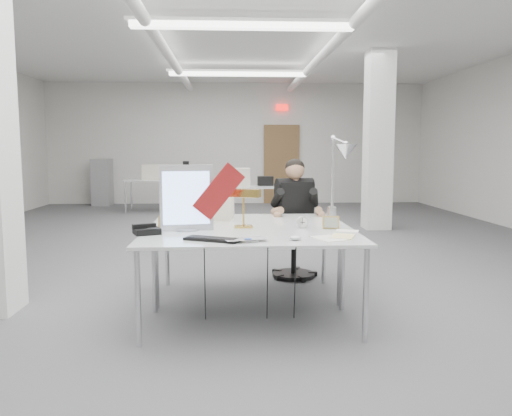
{
  "coord_description": "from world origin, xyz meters",
  "views": [
    {
      "loc": [
        -0.16,
        -6.45,
        1.44
      ],
      "look_at": [
        0.07,
        -2.0,
        0.92
      ],
      "focal_mm": 35.0,
      "sensor_mm": 36.0,
      "label": 1
    }
  ],
  "objects_px": {
    "desk_main": "(251,237)",
    "laptop": "(248,241)",
    "bankers_lamp": "(244,209)",
    "beige_monitor": "(213,200)",
    "desk_phone": "(147,231)",
    "office_chair": "(294,235)",
    "monitor": "(186,198)",
    "architect_lamp": "(338,177)",
    "seated_person": "(295,199)"
  },
  "relations": [
    {
      "from": "desk_main",
      "to": "laptop",
      "type": "height_order",
      "value": "laptop"
    },
    {
      "from": "desk_main",
      "to": "bankers_lamp",
      "type": "xyz_separation_m",
      "value": [
        -0.05,
        0.42,
        0.18
      ]
    },
    {
      "from": "laptop",
      "to": "beige_monitor",
      "type": "bearing_deg",
      "value": 85.86
    },
    {
      "from": "desk_main",
      "to": "desk_phone",
      "type": "height_order",
      "value": "desk_phone"
    },
    {
      "from": "desk_main",
      "to": "desk_phone",
      "type": "bearing_deg",
      "value": 172.21
    },
    {
      "from": "office_chair",
      "to": "bankers_lamp",
      "type": "relative_size",
      "value": 2.88
    },
    {
      "from": "monitor",
      "to": "architect_lamp",
      "type": "distance_m",
      "value": 1.46
    },
    {
      "from": "beige_monitor",
      "to": "laptop",
      "type": "bearing_deg",
      "value": -71.88
    },
    {
      "from": "bankers_lamp",
      "to": "desk_phone",
      "type": "height_order",
      "value": "bankers_lamp"
    },
    {
      "from": "monitor",
      "to": "desk_phone",
      "type": "xyz_separation_m",
      "value": [
        -0.31,
        -0.17,
        -0.26
      ]
    },
    {
      "from": "desk_phone",
      "to": "monitor",
      "type": "bearing_deg",
      "value": 6.96
    },
    {
      "from": "seated_person",
      "to": "laptop",
      "type": "height_order",
      "value": "seated_person"
    },
    {
      "from": "desk_main",
      "to": "architect_lamp",
      "type": "bearing_deg",
      "value": 39.8
    },
    {
      "from": "office_chair",
      "to": "monitor",
      "type": "distance_m",
      "value": 1.76
    },
    {
      "from": "laptop",
      "to": "beige_monitor",
      "type": "relative_size",
      "value": 0.82
    },
    {
      "from": "desk_phone",
      "to": "architect_lamp",
      "type": "height_order",
      "value": "architect_lamp"
    },
    {
      "from": "seated_person",
      "to": "office_chair",
      "type": "bearing_deg",
      "value": 75.63
    },
    {
      "from": "desk_main",
      "to": "bankers_lamp",
      "type": "bearing_deg",
      "value": 96.68
    },
    {
      "from": "desk_main",
      "to": "office_chair",
      "type": "bearing_deg",
      "value": 70.75
    },
    {
      "from": "office_chair",
      "to": "architect_lamp",
      "type": "relative_size",
      "value": 1.12
    },
    {
      "from": "office_chair",
      "to": "architect_lamp",
      "type": "bearing_deg",
      "value": -84.81
    },
    {
      "from": "seated_person",
      "to": "architect_lamp",
      "type": "xyz_separation_m",
      "value": [
        0.3,
        -0.81,
        0.29
      ]
    },
    {
      "from": "desk_main",
      "to": "laptop",
      "type": "xyz_separation_m",
      "value": [
        -0.03,
        -0.31,
        0.03
      ]
    },
    {
      "from": "office_chair",
      "to": "desk_phone",
      "type": "xyz_separation_m",
      "value": [
        -1.4,
        -1.45,
        0.3
      ]
    },
    {
      "from": "bankers_lamp",
      "to": "monitor",
      "type": "bearing_deg",
      "value": -141.84
    },
    {
      "from": "desk_main",
      "to": "architect_lamp",
      "type": "xyz_separation_m",
      "value": [
        0.85,
        0.71,
        0.44
      ]
    },
    {
      "from": "office_chair",
      "to": "laptop",
      "type": "xyz_separation_m",
      "value": [
        -0.58,
        -1.88,
        0.29
      ]
    },
    {
      "from": "seated_person",
      "to": "desk_phone",
      "type": "height_order",
      "value": "seated_person"
    },
    {
      "from": "office_chair",
      "to": "monitor",
      "type": "height_order",
      "value": "monitor"
    },
    {
      "from": "seated_person",
      "to": "desk_main",
      "type": "bearing_deg",
      "value": -124.21
    },
    {
      "from": "seated_person",
      "to": "beige_monitor",
      "type": "xyz_separation_m",
      "value": [
        -0.89,
        -0.51,
        0.04
      ]
    },
    {
      "from": "desk_phone",
      "to": "laptop",
      "type": "bearing_deg",
      "value": -49.75
    },
    {
      "from": "monitor",
      "to": "bankers_lamp",
      "type": "relative_size",
      "value": 1.68
    },
    {
      "from": "desk_main",
      "to": "monitor",
      "type": "xyz_separation_m",
      "value": [
        -0.54,
        0.29,
        0.29
      ]
    },
    {
      "from": "desk_phone",
      "to": "architect_lamp",
      "type": "relative_size",
      "value": 0.23
    },
    {
      "from": "architect_lamp",
      "to": "desk_phone",
      "type": "bearing_deg",
      "value": -149.98
    },
    {
      "from": "office_chair",
      "to": "bankers_lamp",
      "type": "distance_m",
      "value": 1.36
    },
    {
      "from": "monitor",
      "to": "beige_monitor",
      "type": "relative_size",
      "value": 1.4
    },
    {
      "from": "desk_main",
      "to": "laptop",
      "type": "bearing_deg",
      "value": -96.26
    },
    {
      "from": "monitor",
      "to": "beige_monitor",
      "type": "xyz_separation_m",
      "value": [
        0.19,
        0.72,
        -0.09
      ]
    },
    {
      "from": "desk_phone",
      "to": "beige_monitor",
      "type": "xyz_separation_m",
      "value": [
        0.51,
        0.89,
        0.16
      ]
    },
    {
      "from": "bankers_lamp",
      "to": "architect_lamp",
      "type": "relative_size",
      "value": 0.39
    },
    {
      "from": "office_chair",
      "to": "laptop",
      "type": "bearing_deg",
      "value": -121.56
    },
    {
      "from": "monitor",
      "to": "bankers_lamp",
      "type": "xyz_separation_m",
      "value": [
        0.49,
        0.13,
        -0.11
      ]
    },
    {
      "from": "seated_person",
      "to": "bankers_lamp",
      "type": "bearing_deg",
      "value": -132.93
    },
    {
      "from": "laptop",
      "to": "architect_lamp",
      "type": "xyz_separation_m",
      "value": [
        0.88,
        1.02,
        0.42
      ]
    },
    {
      "from": "seated_person",
      "to": "laptop",
      "type": "xyz_separation_m",
      "value": [
        -0.58,
        -1.83,
        -0.13
      ]
    },
    {
      "from": "laptop",
      "to": "bankers_lamp",
      "type": "relative_size",
      "value": 0.98
    },
    {
      "from": "bankers_lamp",
      "to": "laptop",
      "type": "bearing_deg",
      "value": -65.65
    },
    {
      "from": "desk_main",
      "to": "beige_monitor",
      "type": "distance_m",
      "value": 1.08
    }
  ]
}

